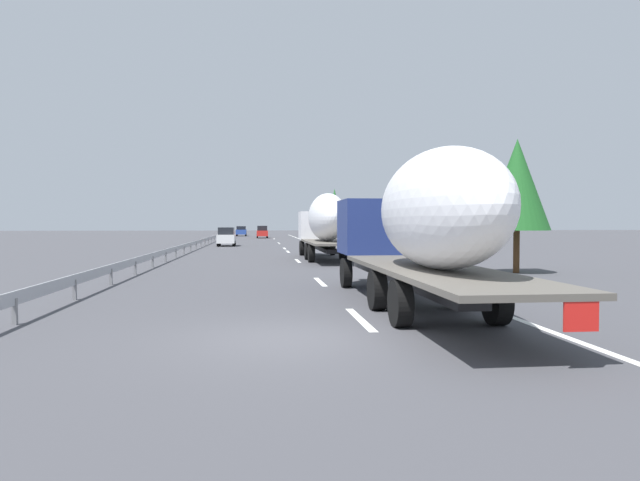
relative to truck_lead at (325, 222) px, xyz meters
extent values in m
plane|color=#424247|center=(16.16, 3.60, -2.37)|extent=(260.00, 260.00, 0.00)
cube|color=white|center=(-21.84, 1.80, -2.36)|extent=(3.20, 0.20, 0.01)
cube|color=white|center=(-13.37, 1.80, -2.36)|extent=(3.20, 0.20, 0.01)
cube|color=white|center=(-1.21, 1.80, -2.36)|extent=(3.20, 0.20, 0.01)
cube|color=white|center=(9.89, 1.80, -2.36)|extent=(3.20, 0.20, 0.01)
cube|color=white|center=(15.66, 1.80, -2.36)|extent=(3.20, 0.20, 0.01)
cube|color=white|center=(29.97, 1.80, -2.36)|extent=(3.20, 0.20, 0.01)
cube|color=white|center=(28.06, 1.80, -2.36)|extent=(3.20, 0.20, 0.01)
cube|color=white|center=(47.60, 1.80, -2.36)|extent=(3.20, 0.20, 0.01)
cube|color=white|center=(21.16, -1.90, -2.36)|extent=(110.00, 0.20, 0.01)
cube|color=silver|center=(4.54, 0.00, -0.22)|extent=(2.40, 2.50, 1.90)
cube|color=black|center=(5.64, 0.00, 0.28)|extent=(0.08, 2.12, 0.80)
cube|color=#262628|center=(1.60, 0.00, -1.70)|extent=(10.82, 0.70, 0.24)
cube|color=#59544C|center=(-1.34, 0.00, -1.23)|extent=(9.36, 2.50, 0.12)
ellipsoid|color=white|center=(-1.13, 0.00, 0.28)|extent=(7.29, 2.20, 2.89)
cube|color=red|center=(-5.99, -0.69, -1.47)|extent=(0.04, 0.56, 0.56)
cylinder|color=black|center=(4.54, 1.10, -1.85)|extent=(1.04, 0.30, 1.04)
cylinder|color=black|center=(4.54, -1.10, -1.85)|extent=(1.04, 0.30, 1.04)
cylinder|color=black|center=(-0.14, 1.10, -1.85)|extent=(1.04, 0.35, 1.04)
cylinder|color=black|center=(-0.14, -1.10, -1.85)|extent=(1.04, 0.35, 1.04)
cylinder|color=black|center=(-2.54, 1.10, -1.85)|extent=(1.04, 0.35, 1.04)
cylinder|color=black|center=(-2.54, -1.10, -1.85)|extent=(1.04, 0.35, 1.04)
cube|color=navy|center=(-15.35, 0.00, -0.22)|extent=(2.40, 2.50, 1.90)
cube|color=black|center=(-14.25, 0.00, 0.28)|extent=(0.08, 2.12, 0.80)
cube|color=#262628|center=(-18.52, 0.00, -1.70)|extent=(11.69, 0.70, 0.24)
cube|color=#59544C|center=(-21.70, 0.00, -1.23)|extent=(10.31, 2.50, 0.12)
ellipsoid|color=white|center=(-22.08, 0.00, 0.24)|extent=(7.03, 2.20, 2.81)
cube|color=red|center=(-26.82, -0.69, -1.47)|extent=(0.04, 0.56, 0.56)
cylinder|color=black|center=(-15.35, 1.10, -1.85)|extent=(1.04, 0.30, 1.04)
cylinder|color=black|center=(-15.35, -1.10, -1.85)|extent=(1.04, 0.30, 1.04)
cylinder|color=black|center=(-20.50, 1.10, -1.85)|extent=(1.04, 0.35, 1.04)
cylinder|color=black|center=(-20.50, -1.10, -1.85)|extent=(1.04, 0.35, 1.04)
cylinder|color=black|center=(-22.90, 1.10, -1.85)|extent=(1.04, 0.35, 1.04)
cylinder|color=black|center=(-22.90, -1.10, -1.85)|extent=(1.04, 0.35, 1.04)
cube|color=white|center=(21.80, 7.33, -1.63)|extent=(4.03, 1.72, 0.84)
cube|color=black|center=(21.49, 7.33, -0.85)|extent=(2.22, 1.51, 0.72)
cylinder|color=black|center=(23.05, 8.09, -2.05)|extent=(0.64, 0.22, 0.64)
cylinder|color=black|center=(23.05, 6.57, -2.05)|extent=(0.64, 0.22, 0.64)
cylinder|color=black|center=(20.55, 8.09, -2.05)|extent=(0.64, 0.22, 0.64)
cylinder|color=black|center=(20.55, 6.57, -2.05)|extent=(0.64, 0.22, 0.64)
cube|color=#28479E|center=(66.74, 7.16, -1.63)|extent=(4.65, 1.82, 0.84)
cube|color=black|center=(66.39, 7.16, -0.90)|extent=(2.56, 1.60, 0.62)
cylinder|color=black|center=(68.18, 7.97, -2.05)|extent=(0.64, 0.22, 0.64)
cylinder|color=black|center=(68.18, 6.35, -2.05)|extent=(0.64, 0.22, 0.64)
cylinder|color=black|center=(65.30, 7.97, -2.05)|extent=(0.64, 0.22, 0.64)
cylinder|color=black|center=(65.30, 6.35, -2.05)|extent=(0.64, 0.22, 0.64)
cube|color=red|center=(52.38, 3.51, -1.63)|extent=(4.50, 1.72, 0.84)
cube|color=black|center=(52.05, 3.51, -0.83)|extent=(2.47, 1.51, 0.75)
cylinder|color=black|center=(53.78, 4.27, -2.05)|extent=(0.64, 0.22, 0.64)
cylinder|color=black|center=(53.78, 2.75, -2.05)|extent=(0.64, 0.22, 0.64)
cylinder|color=black|center=(50.99, 4.27, -2.05)|extent=(0.64, 0.22, 0.64)
cylinder|color=black|center=(50.99, 2.75, -2.05)|extent=(0.64, 0.22, 0.64)
cylinder|color=gray|center=(16.12, -3.10, -1.06)|extent=(0.10, 0.10, 2.62)
cube|color=#2D569E|center=(16.12, -3.10, 0.60)|extent=(0.06, 0.90, 0.70)
cylinder|color=#472D19|center=(-10.44, -7.59, -1.39)|extent=(0.28, 0.28, 1.96)
cone|color=#1E5B23|center=(-10.44, -7.59, 1.68)|extent=(2.96, 2.96, 4.17)
cylinder|color=#472D19|center=(61.36, -8.76, -1.63)|extent=(0.32, 0.32, 1.47)
cone|color=#286B2D|center=(61.36, -8.76, 1.20)|extent=(2.61, 2.61, 4.20)
cylinder|color=#472D19|center=(53.51, -8.02, -1.38)|extent=(0.30, 0.30, 1.97)
cone|color=#286B2D|center=(53.51, -8.02, 2.54)|extent=(2.67, 2.67, 5.88)
cylinder|color=#472D19|center=(51.78, -6.77, -1.51)|extent=(0.25, 0.25, 1.70)
cone|color=#286B2D|center=(51.78, -6.77, 2.09)|extent=(2.80, 2.80, 5.50)
cube|color=#9EA0A5|center=(19.16, 9.60, -1.77)|extent=(94.00, 0.06, 0.32)
cube|color=slate|center=(-21.71, 9.60, -2.07)|extent=(0.10, 0.10, 0.60)
cube|color=slate|center=(-17.62, 9.60, -2.07)|extent=(0.10, 0.10, 0.60)
cube|color=slate|center=(-13.53, 9.60, -2.07)|extent=(0.10, 0.10, 0.60)
cube|color=slate|center=(-9.45, 9.60, -2.07)|extent=(0.10, 0.10, 0.60)
cube|color=slate|center=(-5.36, 9.60, -2.07)|extent=(0.10, 0.10, 0.60)
cube|color=slate|center=(-1.27, 9.60, -2.07)|extent=(0.10, 0.10, 0.60)
cube|color=slate|center=(2.82, 9.60, -2.07)|extent=(0.10, 0.10, 0.60)
cube|color=slate|center=(6.90, 9.60, -2.07)|extent=(0.10, 0.10, 0.60)
cube|color=slate|center=(10.99, 9.60, -2.07)|extent=(0.10, 0.10, 0.60)
cube|color=slate|center=(15.08, 9.60, -2.07)|extent=(0.10, 0.10, 0.60)
cube|color=slate|center=(19.16, 9.60, -2.07)|extent=(0.10, 0.10, 0.60)
cube|color=slate|center=(23.25, 9.60, -2.07)|extent=(0.10, 0.10, 0.60)
cube|color=slate|center=(27.34, 9.60, -2.07)|extent=(0.10, 0.10, 0.60)
cube|color=slate|center=(31.42, 9.60, -2.07)|extent=(0.10, 0.10, 0.60)
cube|color=slate|center=(35.51, 9.60, -2.07)|extent=(0.10, 0.10, 0.60)
cube|color=slate|center=(39.60, 9.60, -2.07)|extent=(0.10, 0.10, 0.60)
cube|color=slate|center=(43.68, 9.60, -2.07)|extent=(0.10, 0.10, 0.60)
cube|color=slate|center=(47.77, 9.60, -2.07)|extent=(0.10, 0.10, 0.60)
cube|color=slate|center=(51.86, 9.60, -2.07)|extent=(0.10, 0.10, 0.60)
cube|color=slate|center=(55.95, 9.60, -2.07)|extent=(0.10, 0.10, 0.60)
cube|color=slate|center=(60.03, 9.60, -2.07)|extent=(0.10, 0.10, 0.60)
cube|color=slate|center=(64.12, 9.60, -2.07)|extent=(0.10, 0.10, 0.60)
camera|label=1|loc=(-34.75, 4.20, -0.10)|focal=31.26mm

